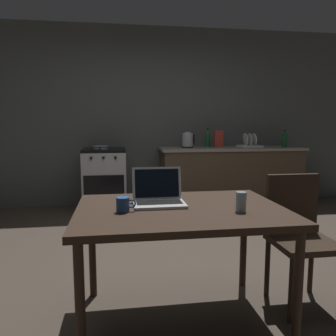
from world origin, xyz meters
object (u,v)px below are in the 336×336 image
object	(u,v)px
laptop	(159,197)
electric_kettle	(188,140)
coffee_mug	(123,205)
dish_rack	(250,144)
stove_oven	(105,180)
drinking_glass	(241,202)
cereal_box	(219,139)
bottle	(284,139)
chair	(298,230)
frying_pan	(101,147)
dining_table	(180,218)
bottle_b	(208,138)

from	to	relation	value
laptop	electric_kettle	distance (m)	2.89
coffee_mug	dish_rack	world-z (taller)	dish_rack
stove_oven	drinking_glass	bearing A→B (deg)	-73.52
laptop	cereal_box	xyz separation A→B (m)	(1.25, 2.80, 0.23)
laptop	bottle	size ratio (longest dim) A/B	1.24
chair	bottle	bearing A→B (deg)	69.41
bottle	drinking_glass	bearing A→B (deg)	-121.36
chair	frying_pan	distance (m)	3.13
frying_pan	coffee_mug	bearing A→B (deg)	-84.73
chair	cereal_box	world-z (taller)	cereal_box
dining_table	coffee_mug	size ratio (longest dim) A/B	10.93
drinking_glass	coffee_mug	bearing A→B (deg)	172.01
stove_oven	drinking_glass	distance (m)	3.17
stove_oven	bottle_b	world-z (taller)	bottle_b
stove_oven	cereal_box	distance (m)	1.79
chair	frying_pan	bearing A→B (deg)	123.08
dish_rack	stove_oven	bearing A→B (deg)	-179.93
stove_oven	frying_pan	distance (m)	0.47
chair	bottle	size ratio (longest dim) A/B	3.44
stove_oven	dish_rack	size ratio (longest dim) A/B	2.61
stove_oven	bottle_b	distance (m)	1.65
bottle	cereal_box	bearing A→B (deg)	176.06
coffee_mug	bottle_b	world-z (taller)	bottle_b
dish_rack	laptop	bearing A→B (deg)	-121.93
chair	dining_table	bearing A→B (deg)	-167.28
stove_oven	dish_rack	bearing A→B (deg)	0.07
frying_pan	cereal_box	size ratio (longest dim) A/B	1.56
laptop	frying_pan	world-z (taller)	laptop
laptop	coffee_mug	xyz separation A→B (m)	(-0.22, -0.16, -0.00)
drinking_glass	stove_oven	bearing A→B (deg)	106.48
chair	frying_pan	world-z (taller)	frying_pan
bottle_b	cereal_box	bearing A→B (deg)	-21.30
drinking_glass	cereal_box	bearing A→B (deg)	75.32
bottle	bottle_b	xyz separation A→B (m)	(-1.17, 0.13, 0.01)
coffee_mug	bottle_b	size ratio (longest dim) A/B	0.40
stove_oven	dining_table	world-z (taller)	stove_oven
dining_table	cereal_box	distance (m)	3.13
dining_table	electric_kettle	world-z (taller)	electric_kettle
stove_oven	chair	world-z (taller)	same
bottle	bottle_b	world-z (taller)	bottle_b
electric_kettle	frying_pan	size ratio (longest dim) A/B	0.59
chair	coffee_mug	size ratio (longest dim) A/B	7.75
frying_pan	coffee_mug	world-z (taller)	frying_pan
stove_oven	coffee_mug	world-z (taller)	stove_oven
chair	drinking_glass	world-z (taller)	chair
bottle_b	chair	bearing A→B (deg)	-92.46
dining_table	dish_rack	xyz separation A→B (m)	(1.61, 2.88, 0.27)
bottle	bottle_b	distance (m)	1.18
electric_kettle	cereal_box	distance (m)	0.48
frying_pan	cereal_box	xyz separation A→B (m)	(1.74, 0.05, 0.10)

